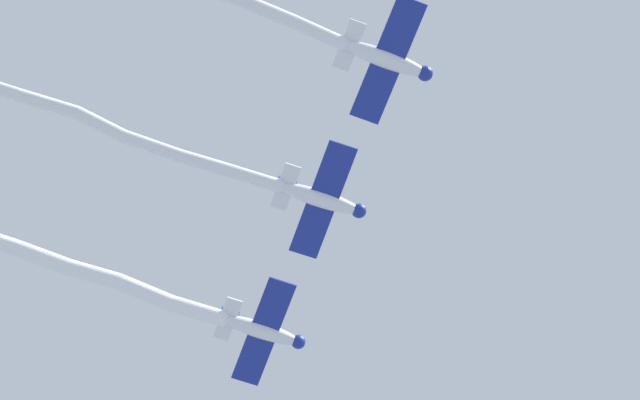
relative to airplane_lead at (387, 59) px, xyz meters
The scene contains 5 objects.
airplane_lead is the anchor object (origin of this frame).
airplane_left_wing 8.42m from the airplane_lead, 104.32° to the left, with size 5.18×6.84×1.69m.
smoke_trail_left_wing 17.88m from the airplane_lead, 162.52° to the left, with size 25.83×5.73×2.97m.
airplane_right_wing 16.83m from the airplane_lead, 104.32° to the left, with size 5.18×6.84×1.69m.
smoke_trail_right_wing 22.55m from the airplane_lead, 142.69° to the left, with size 23.64×5.48×2.72m.
Camera 1 is at (0.22, -24.70, 4.88)m, focal length 70.20 mm.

